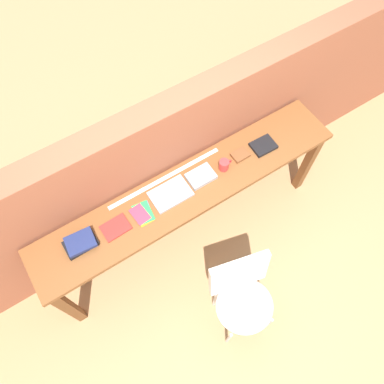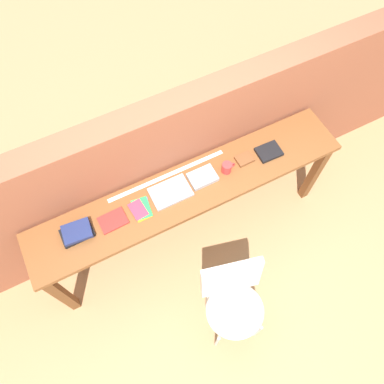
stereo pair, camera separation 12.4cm
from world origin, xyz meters
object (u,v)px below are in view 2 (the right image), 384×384
Objects in this scene: mug at (227,168)px; leather_journal_brown at (244,159)px; book_stack_leftmost at (77,232)px; book_repair_rightmost at (269,152)px; chair_white_moulded at (234,299)px; pamphlet_pile_colourful at (141,209)px; magazine_cycling at (113,221)px; book_open_centre at (171,192)px.

mug reaches higher than leather_journal_brown.
leather_journal_brown is at bearing 7.53° from mug.
book_stack_leftmost is 2.01× the size of mug.
leather_journal_brown is at bearing 173.69° from book_repair_rightmost.
chair_white_moulded is 4.77× the size of book_repair_rightmost.
magazine_cycling is at bearing 178.71° from pamphlet_pile_colourful.
mug is at bearing 0.01° from pamphlet_pile_colourful.
book_stack_leftmost is 0.75× the size of book_open_centre.
book_open_centre is 0.47m from mug.
book_open_centre is 0.64m from leather_journal_brown.
pamphlet_pile_colourful is (-0.35, 0.82, 0.36)m from chair_white_moulded.
book_open_centre is at bearing 0.36° from magazine_cycling.
leather_journal_brown is (0.64, -0.00, 0.00)m from book_open_centre.
book_open_centre reaches higher than pamphlet_pile_colourful.
book_stack_leftmost is 0.26m from magazine_cycling.
book_repair_rightmost reaches higher than magazine_cycling.
chair_white_moulded is 1.06m from leather_journal_brown.
leather_journal_brown is at bearing 57.26° from chair_white_moulded.
chair_white_moulded is 1.06m from magazine_cycling.
leather_journal_brown reaches higher than chair_white_moulded.
book_stack_leftmost is at bearing 179.36° from leather_journal_brown.
magazine_cycling is at bearing -178.47° from book_repair_rightmost.
magazine_cycling is 1.04× the size of book_repair_rightmost.
pamphlet_pile_colourful is 0.72m from mug.
book_open_centre reaches higher than magazine_cycling.
magazine_cycling is at bearing 124.17° from chair_white_moulded.
book_repair_rightmost is at bearing -1.81° from book_open_centre.
mug is at bearing -173.10° from leather_journal_brown.
book_repair_rightmost is at bearing -2.40° from magazine_cycling.
book_repair_rightmost is at bearing 47.45° from chair_white_moulded.
book_stack_leftmost reaches higher than pamphlet_pile_colourful.
mug reaches higher than pamphlet_pile_colourful.
leather_journal_brown reaches higher than pamphlet_pile_colourful.
pamphlet_pile_colourful is at bearing -179.99° from mug.
pamphlet_pile_colourful is 0.25m from book_open_centre.
pamphlet_pile_colourful is 1.09m from book_repair_rightmost.
chair_white_moulded is 4.83× the size of pamphlet_pile_colourful.
chair_white_moulded is at bearing -67.05° from pamphlet_pile_colourful.
magazine_cycling is (-0.56, 0.82, 0.36)m from chair_white_moulded.
book_stack_leftmost is at bearing 134.05° from chair_white_moulded.
magazine_cycling is at bearing -4.08° from book_stack_leftmost.
chair_white_moulded is at bearing -45.95° from book_stack_leftmost.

